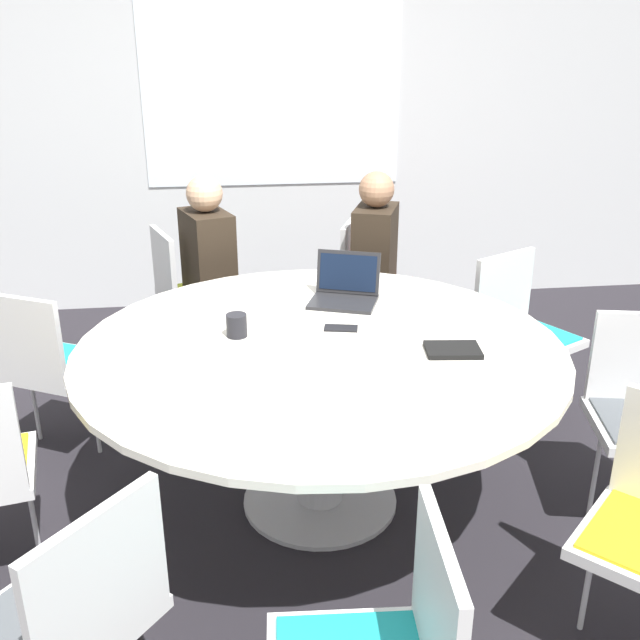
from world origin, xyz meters
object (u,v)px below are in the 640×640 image
at_px(chair_8, 520,323).
at_px(spiral_notebook, 453,350).
at_px(chair_1, 187,286).
at_px(chair_4, 72,609).
at_px(chair_0, 369,277).
at_px(person_1, 211,264).
at_px(chair_2, 46,358).
at_px(person_0, 377,258).
at_px(laptop, 345,290).
at_px(cell_phone, 341,328).
at_px(coffee_cup, 237,325).

xyz_separation_m(chair_8, spiral_notebook, (-0.64, -0.85, 0.26)).
bearing_deg(chair_1, chair_4, -23.54).
xyz_separation_m(chair_0, person_1, (-0.96, -0.24, 0.20)).
height_order(chair_2, person_0, person_0).
relative_size(laptop, spiral_notebook, 1.64).
relative_size(chair_2, laptop, 2.31).
xyz_separation_m(chair_1, chair_4, (-0.18, -2.59, 0.00)).
bearing_deg(chair_4, person_0, 10.69).
height_order(chair_2, chair_8, same).
relative_size(laptop, cell_phone, 2.44).
distance_m(chair_1, person_1, 0.32).
height_order(chair_0, coffee_cup, chair_0).
bearing_deg(chair_4, laptop, 7.29).
bearing_deg(person_0, chair_4, -8.07).
relative_size(chair_1, cell_phone, 5.64).
height_order(chair_8, cell_phone, chair_8).
bearing_deg(chair_2, person_1, 72.56).
height_order(chair_0, chair_2, same).
bearing_deg(spiral_notebook, person_1, 122.99).
distance_m(laptop, spiral_notebook, 0.71).
distance_m(chair_1, laptop, 1.34).
relative_size(person_1, cell_phone, 7.95).
relative_size(chair_1, chair_4, 1.00).
distance_m(laptop, cell_phone, 0.36).
height_order(laptop, spiral_notebook, laptop).
height_order(chair_4, laptop, laptop).
distance_m(chair_0, laptop, 1.16).
bearing_deg(person_0, coffee_cup, -14.53).
bearing_deg(spiral_notebook, laptop, 116.91).
height_order(chair_2, laptop, laptop).
xyz_separation_m(chair_0, chair_8, (0.63, -0.86, 0.00)).
distance_m(chair_0, chair_2, 1.99).
height_order(person_1, coffee_cup, person_1).
distance_m(chair_2, coffee_cup, 1.03).
relative_size(laptop, coffee_cup, 3.88).
xyz_separation_m(spiral_notebook, cell_phone, (-0.39, 0.29, -0.01)).
height_order(chair_1, chair_8, same).
xyz_separation_m(chair_1, chair_2, (-0.60, -0.96, 0.00)).
distance_m(chair_2, person_1, 1.09).
distance_m(laptop, coffee_cup, 0.62).
bearing_deg(person_0, chair_1, -80.54).
bearing_deg(person_0, chair_8, 66.96).
height_order(chair_4, person_0, person_0).
bearing_deg(chair_2, laptop, 24.44).
bearing_deg(cell_phone, person_1, 115.35).
xyz_separation_m(chair_0, cell_phone, (-0.40, -1.42, 0.25)).
height_order(chair_8, spiral_notebook, chair_8).
distance_m(chair_0, chair_8, 1.07).
relative_size(chair_2, person_1, 0.71).
bearing_deg(coffee_cup, chair_1, 101.46).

